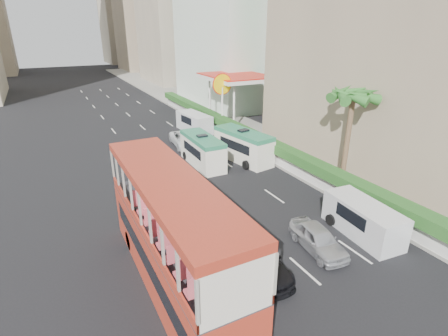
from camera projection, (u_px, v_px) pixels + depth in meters
ground_plane at (285, 246)px, 18.02m from camera, size 200.00×200.00×0.00m
double_decker_bus at (172, 234)px, 14.51m from camera, size 2.50×11.00×5.06m
car_silver_lane_a at (246, 256)px, 17.27m from camera, size 1.99×4.37×1.39m
car_silver_lane_b at (317, 249)px, 17.76m from camera, size 1.92×3.88×1.27m
car_black at (259, 271)px, 16.20m from camera, size 2.09×4.43×1.25m
van_asset at (185, 146)px, 33.15m from camera, size 2.62×4.89×1.31m
minibus_near at (202, 151)px, 28.23m from camera, size 1.89×5.43×2.39m
minibus_far at (243, 146)px, 29.18m from camera, size 2.82×5.94×2.53m
panel_van_near at (363, 219)px, 18.77m from camera, size 2.20×4.69×1.82m
panel_van_far at (194, 122)px, 37.48m from camera, size 2.43×5.00×1.93m
sidewalk at (221, 119)px, 42.39m from camera, size 6.00×120.00×0.18m
kerb_wall at (248, 142)px, 31.93m from camera, size 0.30×44.00×1.00m
hedge at (249, 134)px, 31.61m from camera, size 1.10×44.00×0.70m
palm_tree at (347, 141)px, 23.37m from camera, size 0.36×0.36×6.40m
shell_station at (237, 99)px, 40.17m from camera, size 6.50×8.00×5.50m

